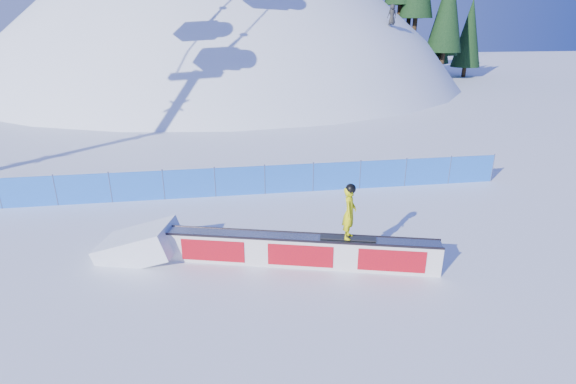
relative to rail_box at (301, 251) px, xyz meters
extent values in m
plane|color=white|center=(-1.43, 1.33, -0.46)|extent=(160.00, 160.00, 0.00)
sphere|color=white|center=(-1.43, 43.33, -18.46)|extent=(64.00, 64.00, 64.00)
cylinder|color=#302013|center=(16.50, 47.31, 8.34)|extent=(0.50, 0.50, 1.40)
cylinder|color=#302013|center=(19.01, 40.59, 6.60)|extent=(0.50, 0.50, 1.40)
cylinder|color=#302013|center=(19.70, 38.10, 5.59)|extent=(0.50, 0.50, 1.40)
cylinder|color=#302013|center=(20.59, 43.26, 5.35)|extent=(0.50, 0.50, 1.40)
cylinder|color=#302013|center=(22.00, 42.75, 3.92)|extent=(0.50, 0.50, 1.40)
cone|color=black|center=(22.00, 42.75, 7.85)|extent=(2.94, 2.94, 6.67)
cylinder|color=#302013|center=(24.02, 46.59, 1.26)|extent=(0.50, 0.50, 1.40)
cone|color=black|center=(24.02, 46.59, 5.66)|extent=(3.34, 3.34, 7.59)
cylinder|color=#302013|center=(25.76, 40.98, 0.14)|extent=(0.50, 0.50, 1.40)
cone|color=black|center=(25.76, 40.98, 4.01)|extent=(2.88, 2.88, 6.55)
cylinder|color=#302013|center=(28.52, 38.92, 0.14)|extent=(0.50, 0.50, 1.40)
cone|color=black|center=(28.52, 38.92, 5.44)|extent=(4.13, 4.13, 9.40)
cube|color=blue|center=(-1.43, 5.83, 0.14)|extent=(22.00, 0.03, 1.20)
cylinder|color=#3D476F|center=(-8.43, 5.83, 0.19)|extent=(0.05, 0.05, 1.30)
cylinder|color=#3D476F|center=(-6.43, 5.83, 0.19)|extent=(0.05, 0.05, 1.30)
cylinder|color=#3D476F|center=(-4.43, 5.83, 0.19)|extent=(0.05, 0.05, 1.30)
cylinder|color=#3D476F|center=(-2.43, 5.83, 0.19)|extent=(0.05, 0.05, 1.30)
cylinder|color=#3D476F|center=(-0.43, 5.83, 0.19)|extent=(0.05, 0.05, 1.30)
cylinder|color=#3D476F|center=(1.57, 5.83, 0.19)|extent=(0.05, 0.05, 1.30)
cylinder|color=#3D476F|center=(3.57, 5.83, 0.19)|extent=(0.05, 0.05, 1.30)
cylinder|color=#3D476F|center=(5.57, 5.83, 0.19)|extent=(0.05, 0.05, 1.30)
cylinder|color=#3D476F|center=(7.57, 5.83, 0.19)|extent=(0.05, 0.05, 1.30)
cylinder|color=#3D476F|center=(9.57, 5.83, 0.19)|extent=(0.05, 0.05, 1.30)
cube|color=silver|center=(0.00, 0.00, -0.02)|extent=(7.68, 2.54, 0.88)
cube|color=#989CA6|center=(0.00, 0.00, 0.44)|extent=(7.61, 2.55, 0.04)
cube|color=black|center=(-0.07, -0.25, 0.45)|extent=(7.56, 2.10, 0.06)
cube|color=black|center=(0.07, 0.25, 0.45)|extent=(7.56, 2.10, 0.06)
cube|color=red|center=(-0.07, -0.25, -0.02)|extent=(7.18, 1.99, 0.66)
cube|color=red|center=(0.07, 0.25, -0.02)|extent=(7.18, 1.99, 0.66)
cube|color=black|center=(1.27, -0.35, 0.49)|extent=(1.58, 0.69, 0.03)
imported|color=#DEDF0C|center=(1.27, -0.35, 1.26)|extent=(0.57, 0.66, 1.51)
sphere|color=black|center=(1.27, -0.35, 1.97)|extent=(0.28, 0.28, 0.28)
imported|color=black|center=(12.95, 28.12, 6.56)|extent=(0.87, 0.63, 1.65)
camera|label=1|loc=(-2.11, -11.24, 6.25)|focal=28.00mm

